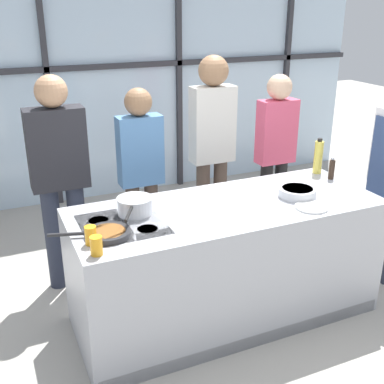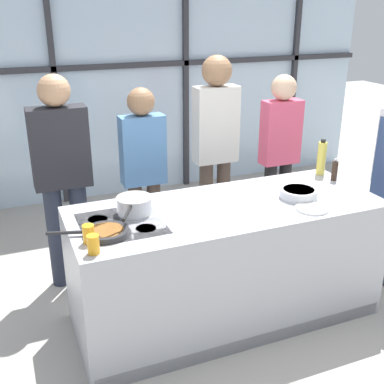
{
  "view_description": "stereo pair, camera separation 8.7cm",
  "coord_description": "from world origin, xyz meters",
  "px_view_note": "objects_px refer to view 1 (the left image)",
  "views": [
    {
      "loc": [
        -1.46,
        -2.71,
        2.21
      ],
      "look_at": [
        -0.23,
        0.1,
        1.0
      ],
      "focal_mm": 45.0,
      "sensor_mm": 36.0,
      "label": 1
    },
    {
      "loc": [
        -1.38,
        -2.74,
        2.21
      ],
      "look_at": [
        -0.23,
        0.1,
        1.0
      ],
      "focal_mm": 45.0,
      "sensor_mm": 36.0,
      "label": 2
    }
  ],
  "objects_px": {
    "spectator_far_right": "(276,148)",
    "juice_glass_near": "(96,246)",
    "spectator_center_right": "(212,142)",
    "juice_glass_far": "(91,235)",
    "pepper_grinder": "(332,169)",
    "frying_pan": "(107,233)",
    "spectator_center_left": "(141,169)",
    "oil_bottle": "(318,157)",
    "white_plate": "(312,207)",
    "saucepan": "(135,205)",
    "mixing_bowl": "(297,192)",
    "spectator_far_left": "(60,172)"
  },
  "relations": [
    {
      "from": "juice_glass_near",
      "to": "spectator_far_left",
      "type": "bearing_deg",
      "value": 89.57
    },
    {
      "from": "spectator_far_left",
      "to": "oil_bottle",
      "type": "distance_m",
      "value": 2.07
    },
    {
      "from": "spectator_far_right",
      "to": "oil_bottle",
      "type": "bearing_deg",
      "value": 90.88
    },
    {
      "from": "spectator_far_left",
      "to": "pepper_grinder",
      "type": "bearing_deg",
      "value": 158.75
    },
    {
      "from": "oil_bottle",
      "to": "juice_glass_far",
      "type": "distance_m",
      "value": 2.05
    },
    {
      "from": "frying_pan",
      "to": "juice_glass_far",
      "type": "bearing_deg",
      "value": -149.48
    },
    {
      "from": "pepper_grinder",
      "to": "mixing_bowl",
      "type": "bearing_deg",
      "value": -156.63
    },
    {
      "from": "white_plate",
      "to": "juice_glass_near",
      "type": "bearing_deg",
      "value": -178.03
    },
    {
      "from": "spectator_center_left",
      "to": "juice_glass_far",
      "type": "bearing_deg",
      "value": 58.94
    },
    {
      "from": "spectator_center_right",
      "to": "spectator_far_right",
      "type": "distance_m",
      "value": 0.67
    },
    {
      "from": "saucepan",
      "to": "juice_glass_near",
      "type": "relative_size",
      "value": 3.67
    },
    {
      "from": "oil_bottle",
      "to": "juice_glass_near",
      "type": "xyz_separation_m",
      "value": [
        -1.99,
        -0.64,
        -0.08
      ]
    },
    {
      "from": "saucepan",
      "to": "pepper_grinder",
      "type": "distance_m",
      "value": 1.63
    },
    {
      "from": "oil_bottle",
      "to": "pepper_grinder",
      "type": "height_order",
      "value": "oil_bottle"
    },
    {
      "from": "spectator_center_left",
      "to": "saucepan",
      "type": "height_order",
      "value": "spectator_center_left"
    },
    {
      "from": "spectator_far_right",
      "to": "saucepan",
      "type": "xyz_separation_m",
      "value": [
        -1.61,
        -0.8,
        0.01
      ]
    },
    {
      "from": "spectator_far_right",
      "to": "juice_glass_near",
      "type": "height_order",
      "value": "spectator_far_right"
    },
    {
      "from": "spectator_far_right",
      "to": "mixing_bowl",
      "type": "bearing_deg",
      "value": 65.41
    },
    {
      "from": "mixing_bowl",
      "to": "pepper_grinder",
      "type": "bearing_deg",
      "value": 23.37
    },
    {
      "from": "saucepan",
      "to": "white_plate",
      "type": "relative_size",
      "value": 1.84
    },
    {
      "from": "white_plate",
      "to": "juice_glass_far",
      "type": "relative_size",
      "value": 1.99
    },
    {
      "from": "spectator_center_right",
      "to": "juice_glass_near",
      "type": "relative_size",
      "value": 16.25
    },
    {
      "from": "frying_pan",
      "to": "oil_bottle",
      "type": "bearing_deg",
      "value": 12.97
    },
    {
      "from": "mixing_bowl",
      "to": "juice_glass_near",
      "type": "height_order",
      "value": "juice_glass_near"
    },
    {
      "from": "spectator_center_left",
      "to": "spectator_center_right",
      "type": "xyz_separation_m",
      "value": [
        0.66,
        0.0,
        0.15
      ]
    },
    {
      "from": "spectator_far_right",
      "to": "juice_glass_far",
      "type": "height_order",
      "value": "spectator_far_right"
    },
    {
      "from": "spectator_center_right",
      "to": "juice_glass_far",
      "type": "relative_size",
      "value": 16.25
    },
    {
      "from": "spectator_center_right",
      "to": "mixing_bowl",
      "type": "height_order",
      "value": "spectator_center_right"
    },
    {
      "from": "spectator_far_right",
      "to": "juice_glass_near",
      "type": "distance_m",
      "value": 2.34
    },
    {
      "from": "spectator_far_left",
      "to": "juice_glass_far",
      "type": "xyz_separation_m",
      "value": [
        -0.01,
        -1.11,
        -0.04
      ]
    },
    {
      "from": "juice_glass_far",
      "to": "pepper_grinder",
      "type": "bearing_deg",
      "value": 9.43
    },
    {
      "from": "saucepan",
      "to": "spectator_center_right",
      "type": "bearing_deg",
      "value": 39.75
    },
    {
      "from": "juice_glass_near",
      "to": "mixing_bowl",
      "type": "bearing_deg",
      "value": 10.02
    },
    {
      "from": "mixing_bowl",
      "to": "saucepan",
      "type": "bearing_deg",
      "value": 171.38
    },
    {
      "from": "spectator_center_right",
      "to": "spectator_center_left",
      "type": "bearing_deg",
      "value": 0.0
    },
    {
      "from": "spectator_center_left",
      "to": "oil_bottle",
      "type": "xyz_separation_m",
      "value": [
        1.32,
        -0.61,
        0.11
      ]
    },
    {
      "from": "frying_pan",
      "to": "saucepan",
      "type": "bearing_deg",
      "value": 43.67
    },
    {
      "from": "oil_bottle",
      "to": "frying_pan",
      "type": "bearing_deg",
      "value": -167.03
    },
    {
      "from": "frying_pan",
      "to": "white_plate",
      "type": "bearing_deg",
      "value": -6.23
    },
    {
      "from": "white_plate",
      "to": "juice_glass_near",
      "type": "height_order",
      "value": "juice_glass_near"
    },
    {
      "from": "frying_pan",
      "to": "juice_glass_near",
      "type": "xyz_separation_m",
      "value": [
        -0.11,
        -0.2,
        0.04
      ]
    },
    {
      "from": "frying_pan",
      "to": "spectator_far_right",
      "type": "bearing_deg",
      "value": 29.11
    },
    {
      "from": "spectator_far_right",
      "to": "juice_glass_far",
      "type": "distance_m",
      "value": 2.27
    },
    {
      "from": "saucepan",
      "to": "pepper_grinder",
      "type": "height_order",
      "value": "pepper_grinder"
    },
    {
      "from": "spectator_center_right",
      "to": "juice_glass_far",
      "type": "distance_m",
      "value": 1.73
    },
    {
      "from": "spectator_far_left",
      "to": "pepper_grinder",
      "type": "distance_m",
      "value": 2.13
    },
    {
      "from": "spectator_far_right",
      "to": "frying_pan",
      "type": "xyz_separation_m",
      "value": [
        -1.87,
        -1.04,
        -0.03
      ]
    },
    {
      "from": "spectator_center_right",
      "to": "white_plate",
      "type": "relative_size",
      "value": 8.15
    },
    {
      "from": "spectator_far_left",
      "to": "spectator_center_left",
      "type": "xyz_separation_m",
      "value": [
        0.66,
        0.0,
        -0.06
      ]
    },
    {
      "from": "saucepan",
      "to": "mixing_bowl",
      "type": "relative_size",
      "value": 1.51
    }
  ]
}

